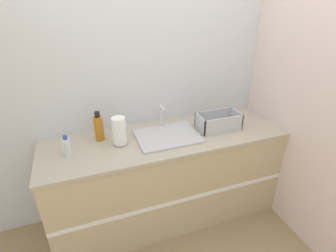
{
  "coord_description": "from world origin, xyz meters",
  "views": [
    {
      "loc": [
        -0.69,
        -1.6,
        2.1
      ],
      "look_at": [
        -0.0,
        0.29,
        1.05
      ],
      "focal_mm": 28.0,
      "sensor_mm": 36.0,
      "label": 1
    }
  ],
  "objects_px": {
    "paper_towel_roll": "(119,131)",
    "bottle_amber": "(99,128)",
    "dish_rack": "(218,123)",
    "bottle_clear": "(67,146)",
    "sink": "(167,135)"
  },
  "relations": [
    {
      "from": "paper_towel_roll",
      "to": "dish_rack",
      "type": "height_order",
      "value": "paper_towel_roll"
    },
    {
      "from": "sink",
      "to": "bottle_clear",
      "type": "height_order",
      "value": "sink"
    },
    {
      "from": "dish_rack",
      "to": "bottle_amber",
      "type": "bearing_deg",
      "value": 170.51
    },
    {
      "from": "paper_towel_roll",
      "to": "bottle_amber",
      "type": "distance_m",
      "value": 0.21
    },
    {
      "from": "sink",
      "to": "bottle_amber",
      "type": "distance_m",
      "value": 0.6
    },
    {
      "from": "bottle_clear",
      "to": "bottle_amber",
      "type": "xyz_separation_m",
      "value": [
        0.27,
        0.16,
        0.04
      ]
    },
    {
      "from": "sink",
      "to": "paper_towel_roll",
      "type": "distance_m",
      "value": 0.43
    },
    {
      "from": "sink",
      "to": "dish_rack",
      "type": "height_order",
      "value": "sink"
    },
    {
      "from": "dish_rack",
      "to": "bottle_amber",
      "type": "relative_size",
      "value": 1.49
    },
    {
      "from": "sink",
      "to": "paper_towel_roll",
      "type": "xyz_separation_m",
      "value": [
        -0.41,
        0.02,
        0.11
      ]
    },
    {
      "from": "sink",
      "to": "paper_towel_roll",
      "type": "bearing_deg",
      "value": 177.62
    },
    {
      "from": "paper_towel_roll",
      "to": "dish_rack",
      "type": "distance_m",
      "value": 0.92
    },
    {
      "from": "sink",
      "to": "bottle_clear",
      "type": "xyz_separation_m",
      "value": [
        -0.84,
        0.0,
        0.06
      ]
    },
    {
      "from": "paper_towel_roll",
      "to": "bottle_clear",
      "type": "bearing_deg",
      "value": -177.71
    },
    {
      "from": "dish_rack",
      "to": "bottle_clear",
      "type": "bearing_deg",
      "value": 179.05
    }
  ]
}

